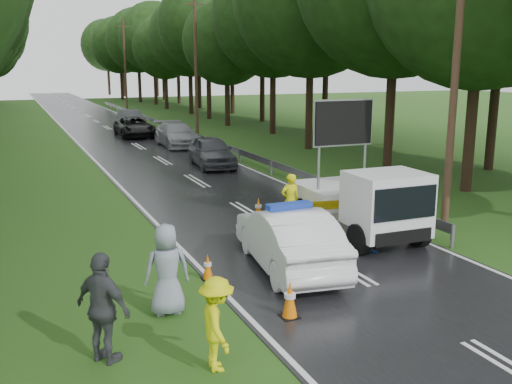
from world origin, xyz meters
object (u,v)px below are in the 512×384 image
work_truck (363,202)px  civilian (372,226)px  queue_car_first (212,152)px  queue_car_third (134,127)px  barrier (319,210)px  queue_car_fourth (131,118)px  queue_car_second (177,134)px  officer (290,200)px  police_sedan (289,239)px

work_truck → civilian: work_truck is taller
civilian → queue_car_first: bearing=92.0°
queue_car_third → civilian: bearing=-88.3°
barrier → queue_car_fourth: size_ratio=0.63×
queue_car_first → queue_car_third: (-1.02, 13.90, -0.07)m
work_truck → queue_car_second: bearing=90.9°
queue_car_first → officer: bearing=-91.3°
officer → civilian: officer is taller
barrier → queue_car_first: 12.86m
police_sedan → queue_car_fourth: (3.37, 35.94, -0.10)m
work_truck → queue_car_third: work_truck is taller
police_sedan → queue_car_first: size_ratio=1.09×
barrier → officer: 1.36m
officer → queue_car_fourth: 32.59m
civilian → queue_car_first: civilian is taller
work_truck → queue_car_third: 27.25m
civilian → queue_car_first: 14.80m
police_sedan → queue_car_first: bearing=-93.6°
civilian → queue_car_second: bearing=91.7°
queue_car_second → queue_car_third: 6.17m
barrier → queue_car_second: size_ratio=0.51×
police_sedan → barrier: 2.93m
queue_car_second → queue_car_third: queue_car_second is taller
officer → queue_car_first: size_ratio=0.39×
queue_car_first → queue_car_fourth: queue_car_first is taller
barrier → civilian: 2.04m
barrier → work_truck: bearing=-11.6°
police_sedan → barrier: size_ratio=1.88×
officer → civilian: bearing=107.1°
civilian → queue_car_fourth: (0.78, 35.84, -0.10)m
work_truck → barrier: (-1.19, 0.52, -0.25)m
police_sedan → queue_car_second: 23.06m
civilian → queue_car_fourth: bearing=92.9°
civilian → queue_car_third: civilian is taller
queue_car_first → queue_car_third: queue_car_first is taller
civilian → queue_car_fourth: size_ratio=0.38×
civilian → queue_car_fourth: 35.85m
police_sedan → queue_car_third: police_sedan is taller
work_truck → queue_car_second: size_ratio=0.99×
queue_car_third → queue_car_fourth: (1.24, 7.16, -0.02)m
police_sedan → queue_car_fourth: police_sedan is taller
civilian → queue_car_fourth: civilian is taller
work_truck → queue_car_fourth: 34.39m
queue_car_first → queue_car_third: bearing=99.7°
police_sedan → queue_car_second: size_ratio=0.95×
police_sedan → work_truck: size_ratio=0.97×
civilian → queue_car_third: 28.69m
officer → queue_car_first: bearing=-93.6°
work_truck → queue_car_first: bearing=92.2°
queue_car_third → queue_car_first: bearing=-85.0°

